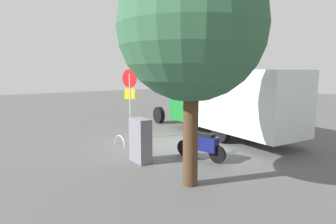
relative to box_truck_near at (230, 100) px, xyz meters
The scene contains 7 objects.
ground_plane 3.35m from the box_truck_near, 81.12° to the left, with size 60.00×60.00×0.00m, color #515352.
box_truck_near is the anchor object (origin of this frame).
motorcycle 3.76m from the box_truck_near, 120.07° to the left, with size 1.75×0.78×1.20m.
stop_sign 4.29m from the box_truck_near, 60.21° to the left, with size 0.71×0.33×2.94m.
street_tree 6.19m from the box_truck_near, 124.61° to the left, with size 3.58×3.58×5.71m.
utility_cabinet 5.05m from the box_truck_near, 100.49° to the left, with size 0.78×0.41×1.39m, color slate.
bike_rack_hoop 5.04m from the box_truck_near, 74.49° to the left, with size 0.85×0.85×0.05m, color #B7B7BC.
Camera 1 is at (-9.29, 6.26, 2.90)m, focal length 31.05 mm.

